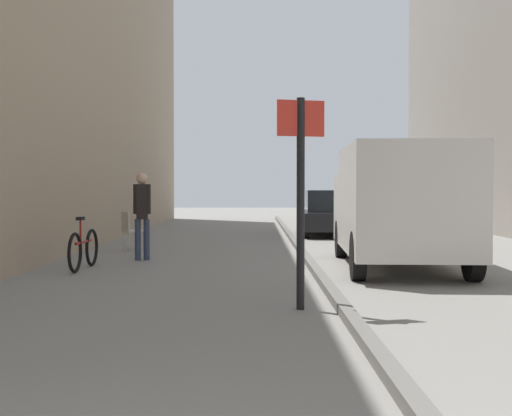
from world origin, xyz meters
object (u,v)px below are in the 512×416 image
object	(u,v)px
pedestrian_main_foreground	(144,210)
parked_car	(332,213)
cafe_chair_near_window	(132,228)
delivery_van	(400,203)
bicycle_leaning	(86,249)
street_sign_post	(302,184)

from	to	relation	value
pedestrian_main_foreground	parked_car	world-z (taller)	pedestrian_main_foreground
cafe_chair_near_window	delivery_van	bearing A→B (deg)	24.79
bicycle_leaning	cafe_chair_near_window	bearing A→B (deg)	90.34
bicycle_leaning	cafe_chair_near_window	distance (m)	3.85
parked_car	street_sign_post	distance (m)	13.53
street_sign_post	bicycle_leaning	size ratio (longest dim) A/B	1.47
bicycle_leaning	cafe_chair_near_window	world-z (taller)	bicycle_leaning
delivery_van	street_sign_post	size ratio (longest dim) A/B	2.09
pedestrian_main_foreground	delivery_van	size ratio (longest dim) A/B	0.34
delivery_van	parked_car	size ratio (longest dim) A/B	1.27
street_sign_post	bicycle_leaning	bearing A→B (deg)	-61.56
parked_car	pedestrian_main_foreground	bearing A→B (deg)	-119.39
parked_car	bicycle_leaning	xyz separation A→B (m)	(-5.57, -9.27, -0.33)
delivery_van	street_sign_post	distance (m)	4.89
parked_car	street_sign_post	xyz separation A→B (m)	(-1.84, -13.38, 0.83)
parked_car	cafe_chair_near_window	bearing A→B (deg)	-132.57
cafe_chair_near_window	street_sign_post	bearing A→B (deg)	-8.93
pedestrian_main_foreground	delivery_van	world-z (taller)	delivery_van
bicycle_leaning	delivery_van	bearing A→B (deg)	5.06
parked_car	cafe_chair_near_window	xyz separation A→B (m)	(-5.44, -5.43, -0.17)
parked_car	bicycle_leaning	bearing A→B (deg)	-118.50
pedestrian_main_foreground	cafe_chair_near_window	bearing A→B (deg)	97.58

